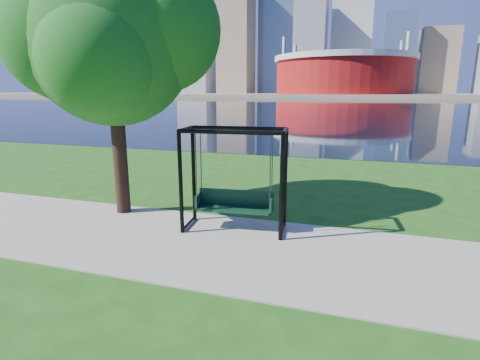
% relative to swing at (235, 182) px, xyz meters
% --- Properties ---
extents(ground, '(900.00, 900.00, 0.00)m').
position_rel_swing_xyz_m(ground, '(0.60, -0.63, -1.26)').
color(ground, '#1E5114').
rests_on(ground, ground).
extents(path, '(120.00, 4.00, 0.03)m').
position_rel_swing_xyz_m(path, '(0.60, -1.13, -1.25)').
color(path, '#9E937F').
rests_on(path, ground).
extents(river, '(900.00, 180.00, 0.02)m').
position_rel_swing_xyz_m(river, '(0.60, 101.37, -1.25)').
color(river, black).
rests_on(river, ground).
extents(far_bank, '(900.00, 228.00, 2.00)m').
position_rel_swing_xyz_m(far_bank, '(0.60, 305.37, -0.26)').
color(far_bank, '#937F60').
rests_on(far_bank, ground).
extents(stadium, '(83.00, 83.00, 32.00)m').
position_rel_swing_xyz_m(stadium, '(-9.40, 234.37, 12.97)').
color(stadium, maroon).
rests_on(stadium, far_bank).
extents(skyline, '(392.00, 66.00, 96.50)m').
position_rel_swing_xyz_m(skyline, '(-3.66, 318.76, 34.63)').
color(skyline, gray).
rests_on(skyline, far_bank).
extents(swing, '(2.66, 1.38, 2.61)m').
position_rel_swing_xyz_m(swing, '(0.00, 0.00, 0.00)').
color(swing, black).
rests_on(swing, ground).
extents(park_tree, '(5.60, 5.06, 6.96)m').
position_rel_swing_xyz_m(park_tree, '(-3.60, 0.39, 3.57)').
color(park_tree, black).
rests_on(park_tree, ground).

